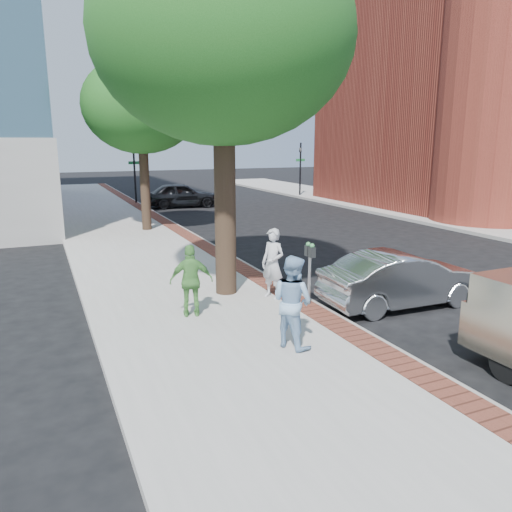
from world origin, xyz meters
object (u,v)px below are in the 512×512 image
person_gray (273,264)px  sedan_silver (402,279)px  parking_meter (310,261)px  person_green (191,281)px  person_officer (292,301)px  bg_car (181,195)px

person_gray → sedan_silver: (2.75, -1.40, -0.34)m
parking_meter → person_green: 2.74m
person_officer → bg_car: 21.93m
person_gray → person_green: size_ratio=1.08×
parking_meter → person_green: (-2.70, 0.37, -0.27)m
person_green → person_gray: bearing=-153.7°
person_gray → person_green: person_gray is taller
person_officer → bg_car: size_ratio=0.40×
parking_meter → person_officer: 2.46m
person_gray → sedan_silver: person_gray is taller
person_officer → sedan_silver: 3.97m
parking_meter → sedan_silver: bearing=-14.3°
parking_meter → person_green: bearing=172.2°
person_green → bg_car: 19.91m
person_gray → sedan_silver: bearing=37.1°
person_green → sedan_silver: bearing=-176.6°
person_green → sedan_silver: size_ratio=0.39×
bg_car → sedan_silver: bearing=-174.6°
person_green → bg_car: size_ratio=0.36×
bg_car → person_officer: bearing=175.7°
person_gray → person_green: bearing=-103.8°
parking_meter → person_gray: (-0.53, 0.84, -0.20)m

